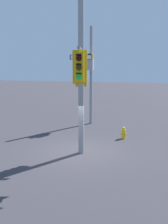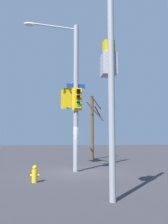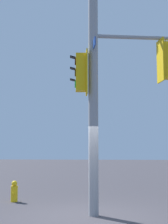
% 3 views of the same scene
% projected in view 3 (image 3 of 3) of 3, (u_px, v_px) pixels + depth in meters
% --- Properties ---
extents(ground_plane, '(80.00, 80.00, 0.00)m').
position_uv_depth(ground_plane, '(91.00, 217.00, 8.72)').
color(ground_plane, '#39363C').
extents(main_signal_pole_assembly, '(3.56, 4.55, 8.54)m').
position_uv_depth(main_signal_pole_assembly, '(114.00, 59.00, 9.56)').
color(main_signal_pole_assembly, gray).
rests_on(main_signal_pole_assembly, ground).
extents(fire_hydrant_fallback, '(0.38, 0.24, 0.73)m').
position_uv_depth(fire_hydrant_fallback, '(14.00, 192.00, 11.18)').
color(fire_hydrant_fallback, yellow).
rests_on(fire_hydrant_fallback, ground).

